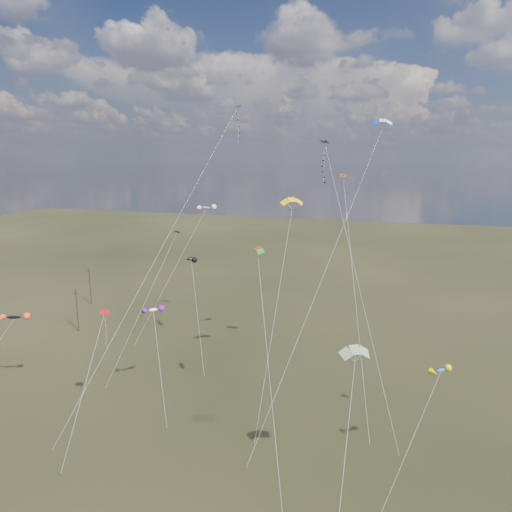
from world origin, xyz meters
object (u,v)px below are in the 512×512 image
(utility_pole_far, at_px, (90,286))
(utility_pole_near, at_px, (77,310))
(diamond_black_high, at_px, (328,177))
(parafoil_yellow, at_px, (292,200))
(novelty_black_orange, at_px, (14,317))

(utility_pole_far, bearing_deg, utility_pole_near, -60.26)
(utility_pole_near, relative_size, utility_pole_far, 1.00)
(diamond_black_high, relative_size, parafoil_yellow, 1.25)
(utility_pole_far, distance_m, diamond_black_high, 61.65)
(utility_pole_near, bearing_deg, utility_pole_far, 119.74)
(diamond_black_high, bearing_deg, parafoil_yellow, -134.91)
(utility_pole_near, bearing_deg, parafoil_yellow, -11.52)
(utility_pole_near, height_order, utility_pole_far, same)
(parafoil_yellow, xyz_separation_m, novelty_black_orange, (-33.98, -12.38, -15.09))
(utility_pole_near, distance_m, novelty_black_orange, 23.16)
(diamond_black_high, bearing_deg, utility_pole_far, 160.76)
(utility_pole_far, relative_size, novelty_black_orange, 0.72)
(utility_pole_near, distance_m, parafoil_yellow, 47.67)
(utility_pole_near, distance_m, utility_pole_far, 16.12)
(utility_pole_far, height_order, novelty_black_orange, novelty_black_orange)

